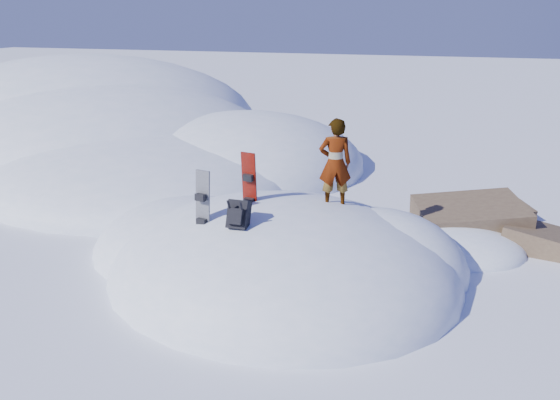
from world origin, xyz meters
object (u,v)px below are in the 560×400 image
(snowboard_dark, at_px, (202,212))
(snowboard_red, at_px, (249,192))
(backpack, at_px, (238,215))
(person, at_px, (335,163))

(snowboard_dark, bearing_deg, snowboard_red, 72.01)
(snowboard_red, height_order, backpack, snowboard_red)
(snowboard_red, relative_size, backpack, 2.69)
(snowboard_dark, height_order, backpack, snowboard_dark)
(snowboard_red, height_order, person, person)
(snowboard_dark, distance_m, backpack, 0.80)
(snowboard_red, bearing_deg, person, 30.81)
(backpack, bearing_deg, snowboard_red, 100.43)
(snowboard_dark, xyz_separation_m, backpack, (0.78, -0.18, 0.09))
(snowboard_dark, xyz_separation_m, person, (2.13, 1.55, 0.69))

